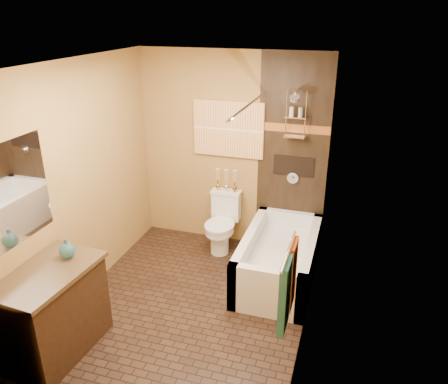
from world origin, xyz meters
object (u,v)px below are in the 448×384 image
at_px(sunset_painting, 228,129).
at_px(vanity, 53,311).
at_px(bathtub, 279,262).
at_px(toilet, 222,222).

height_order(sunset_painting, vanity, sunset_painting).
xyz_separation_m(bathtub, vanity, (-1.72, -1.75, 0.21)).
bearing_deg(toilet, vanity, -113.32).
bearing_deg(vanity, sunset_painting, 74.41).
distance_m(sunset_painting, vanity, 2.86).
bearing_deg(bathtub, sunset_painting, 139.02).
distance_m(bathtub, vanity, 2.47).
xyz_separation_m(toilet, vanity, (-0.89, -2.22, 0.04)).
height_order(toilet, vanity, vanity).
xyz_separation_m(sunset_painting, toilet, (-0.00, -0.26, -1.17)).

